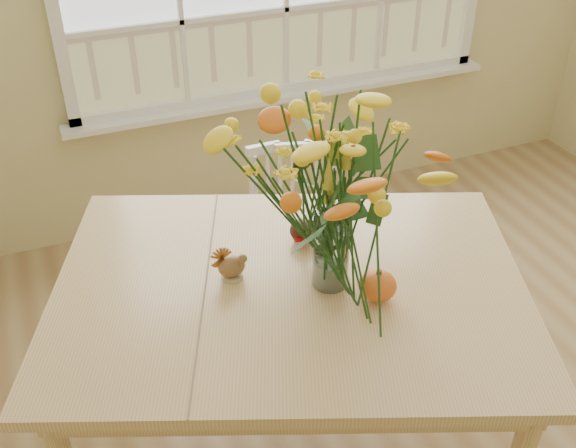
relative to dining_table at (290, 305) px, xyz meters
name	(u,v)px	position (x,y,z in m)	size (l,w,h in m)	color
dining_table	(290,305)	(0.00, 0.00, 0.00)	(1.80, 1.55, 0.81)	tan
windsor_chair	(294,230)	(0.30, 0.70, -0.24)	(0.49, 0.47, 0.85)	white
flower_vase	(334,179)	(0.12, -0.04, 0.48)	(0.54, 0.54, 0.65)	white
pumpkin	(378,287)	(0.22, -0.17, 0.14)	(0.12, 0.12, 0.09)	orange
turkey_figurine	(232,266)	(-0.16, 0.10, 0.14)	(0.09, 0.07, 0.11)	#CCB78C
dark_gourd	(302,232)	(0.13, 0.20, 0.13)	(0.13, 0.13, 0.08)	#38160F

